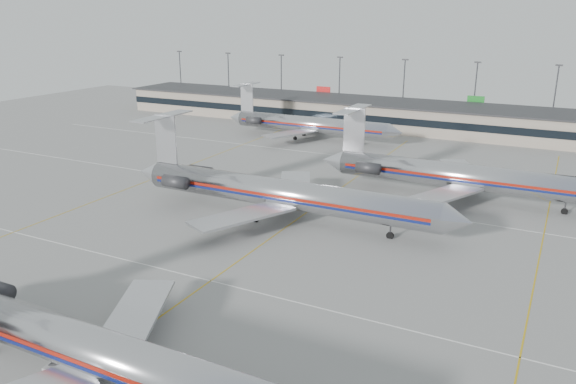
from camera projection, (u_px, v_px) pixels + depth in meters
The scene contains 9 objects.
ground at pixel (146, 327), 49.63m from camera, with size 260.00×260.00×0.00m, color gray.
apron_markings at pixel (211, 281), 58.12m from camera, with size 160.00×0.15×0.02m, color silver.
terminal at pixel (423, 117), 131.88m from camera, with size 162.00×17.00×6.25m.
light_mast_row at pixel (438, 87), 142.14m from camera, with size 163.60×0.40×15.28m.
jet_foreground at pixel (83, 346), 40.87m from camera, with size 43.76×25.77×11.45m.
jet_second_row at pixel (278, 192), 74.71m from camera, with size 48.81×28.74×12.78m.
jet_third_row at pixel (461, 176), 82.55m from camera, with size 45.78×28.16×12.52m.
jet_back_row at pixel (307, 124), 123.04m from camera, with size 41.46×25.50×11.34m.
belt_loader at pixel (67, 370), 42.65m from camera, with size 4.28×1.73×2.21m.
Camera 1 is at (30.98, -33.23, 26.46)m, focal length 35.00 mm.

